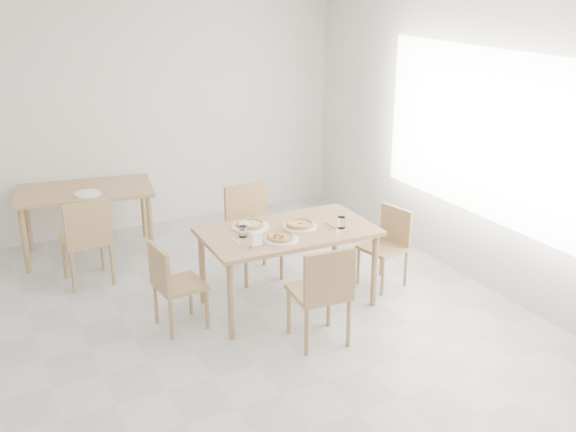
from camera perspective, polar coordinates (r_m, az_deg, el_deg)
name	(u,v)px	position (r m, az deg, el deg)	size (l,w,h in m)	color
room	(497,138)	(6.54, 17.25, 6.34)	(7.28, 7.00, 7.00)	beige
main_table	(288,238)	(6.11, 0.00, -1.84)	(1.58, 0.92, 0.75)	#A57B54
chair_south	(323,289)	(5.51, 2.99, -6.19)	(0.48, 0.48, 0.89)	#A48952
chair_north	(251,224)	(6.82, -3.13, -0.68)	(0.47, 0.47, 0.93)	#A48952
chair_west	(171,281)	(5.86, -9.84, -5.42)	(0.43, 0.43, 0.79)	#A48952
chair_east	(388,241)	(6.70, 8.49, -2.08)	(0.46, 0.46, 0.78)	#A48952
plate_margherita	(300,226)	(6.13, 1.02, -0.88)	(0.31, 0.31, 0.02)	white
plate_mushroom	(250,226)	(6.14, -3.23, -0.88)	(0.34, 0.34, 0.02)	white
plate_pepperoni	(281,239)	(5.84, -0.63, -1.98)	(0.30, 0.30, 0.02)	white
pizza_margherita	(300,224)	(6.13, 1.02, -0.68)	(0.31, 0.31, 0.03)	tan
pizza_mushroom	(250,224)	(6.13, -3.23, -0.68)	(0.33, 0.33, 0.03)	tan
pizza_pepperoni	(281,237)	(5.83, -0.63, -1.77)	(0.30, 0.30, 0.03)	tan
tumbler_a	(341,223)	(6.12, 4.53, -0.55)	(0.08, 0.08, 0.10)	white
tumbler_b	(243,231)	(5.91, -3.82, -1.32)	(0.07, 0.07, 0.10)	white
napkin_holder	(256,240)	(5.70, -2.70, -2.03)	(0.12, 0.07, 0.12)	silver
fork_a	(234,241)	(5.83, -4.58, -2.14)	(0.02, 0.20, 0.01)	silver
fork_b	(331,226)	(6.17, 3.63, -0.85)	(0.02, 0.19, 0.01)	silver
second_table	(85,197)	(7.57, -16.80, 1.56)	(1.52, 1.03, 0.75)	#A48952
chair_back_s	(87,236)	(6.84, -16.64, -1.62)	(0.46, 0.46, 0.90)	#A48952
chair_back_n	(84,189)	(8.37, -16.85, 2.19)	(0.49, 0.49, 0.87)	#A48952
plate_empty	(88,194)	(7.35, -16.61, 1.83)	(0.27, 0.27, 0.02)	white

